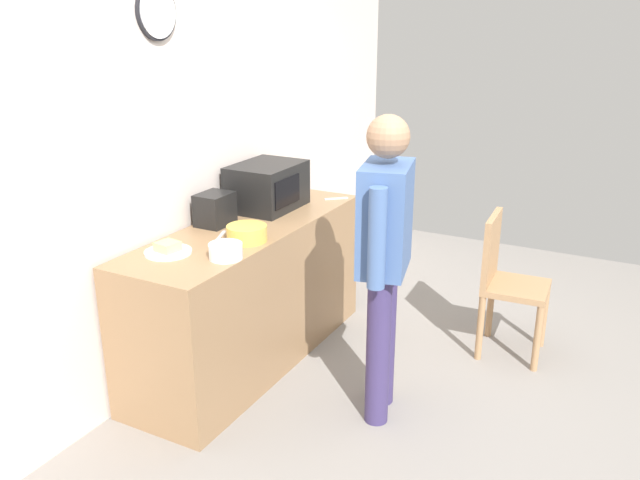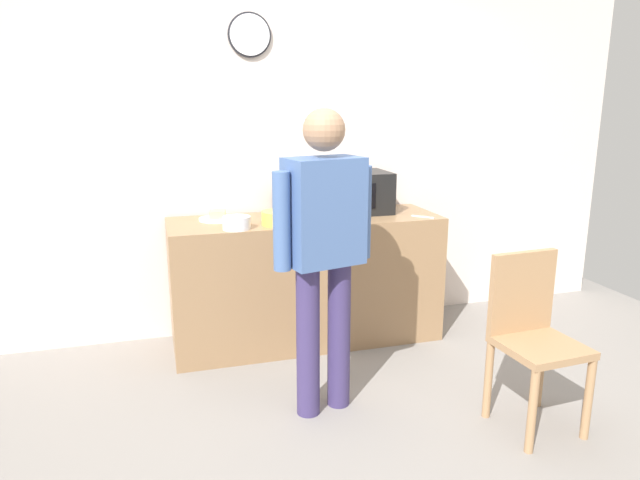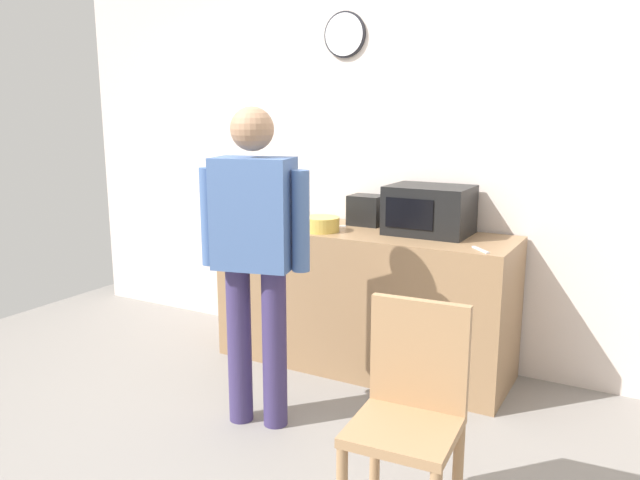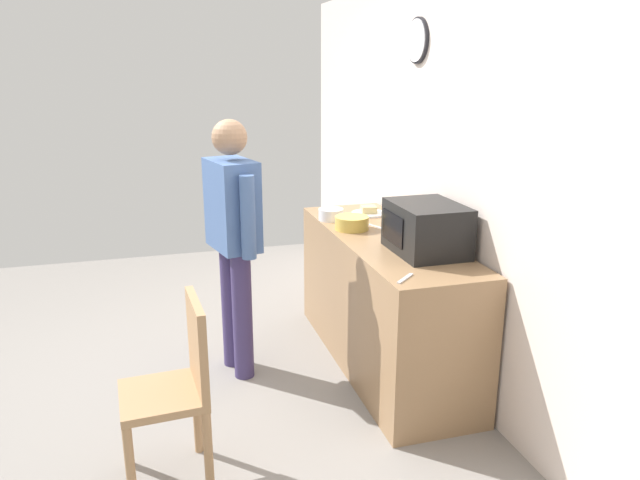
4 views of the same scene
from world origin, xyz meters
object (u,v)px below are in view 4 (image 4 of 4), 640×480
(person_standing, at_px, (233,230))
(wooden_chair, at_px, (178,383))
(spoon_utensil, at_px, (376,227))
(salad_bowl, at_px, (331,214))
(toaster, at_px, (407,217))
(fork_utensil, at_px, (405,278))
(sandwich_plate, at_px, (369,212))
(microwave, at_px, (426,228))
(cereal_bowl, at_px, (352,223))

(person_standing, xyz_separation_m, wooden_chair, (1.03, -0.43, -0.47))
(spoon_utensil, bearing_deg, salad_bowl, -139.68)
(toaster, relative_size, fork_utensil, 1.29)
(sandwich_plate, xyz_separation_m, salad_bowl, (0.08, -0.32, 0.02))
(spoon_utensil, bearing_deg, wooden_chair, -52.47)
(spoon_utensil, xyz_separation_m, person_standing, (0.07, -1.00, 0.07))
(salad_bowl, xyz_separation_m, fork_utensil, (1.32, 0.01, -0.04))
(microwave, height_order, spoon_utensil, microwave)
(salad_bowl, xyz_separation_m, person_standing, (0.36, -0.76, 0.03))
(person_standing, relative_size, wooden_chair, 1.80)
(sandwich_plate, distance_m, cereal_bowl, 0.46)
(person_standing, bearing_deg, cereal_bowl, 94.52)
(sandwich_plate, distance_m, fork_utensil, 1.45)
(sandwich_plate, bearing_deg, fork_utensil, -12.79)
(fork_utensil, height_order, wooden_chair, wooden_chair)
(sandwich_plate, relative_size, salad_bowl, 1.42)
(microwave, xyz_separation_m, toaster, (-0.47, 0.09, -0.05))
(microwave, bearing_deg, fork_utensil, -37.25)
(sandwich_plate, bearing_deg, wooden_chair, -45.96)
(microwave, bearing_deg, spoon_utensil, -173.27)
(salad_bowl, relative_size, cereal_bowl, 0.78)
(cereal_bowl, bearing_deg, salad_bowl, -168.19)
(salad_bowl, bearing_deg, fork_utensil, 0.22)
(microwave, height_order, toaster, microwave)
(salad_bowl, height_order, toaster, toaster)
(person_standing, bearing_deg, sandwich_plate, 112.08)
(sandwich_plate, distance_m, person_standing, 1.18)
(fork_utensil, bearing_deg, wooden_chair, -86.98)
(toaster, distance_m, person_standing, 1.17)
(spoon_utensil, bearing_deg, cereal_bowl, -87.30)
(microwave, bearing_deg, wooden_chair, -72.70)
(cereal_bowl, xyz_separation_m, toaster, (0.16, 0.34, 0.05))
(sandwich_plate, bearing_deg, microwave, -0.56)
(salad_bowl, bearing_deg, person_standing, -64.93)
(fork_utensil, bearing_deg, salad_bowl, -179.78)
(toaster, bearing_deg, wooden_chair, -59.60)
(toaster, bearing_deg, spoon_utensil, -135.96)
(cereal_bowl, relative_size, toaster, 1.06)
(toaster, xyz_separation_m, person_standing, (-0.09, -1.16, -0.02))
(salad_bowl, xyz_separation_m, toaster, (0.45, 0.40, 0.06))
(sandwich_plate, height_order, toaster, toaster)
(salad_bowl, height_order, cereal_bowl, cereal_bowl)
(sandwich_plate, relative_size, fork_utensil, 1.51)
(sandwich_plate, distance_m, spoon_utensil, 0.38)
(spoon_utensil, relative_size, person_standing, 0.10)
(salad_bowl, bearing_deg, toaster, 41.75)
(cereal_bowl, height_order, spoon_utensil, cereal_bowl)
(spoon_utensil, bearing_deg, sandwich_plate, 167.06)
(microwave, distance_m, cereal_bowl, 0.68)
(cereal_bowl, bearing_deg, person_standing, -85.48)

